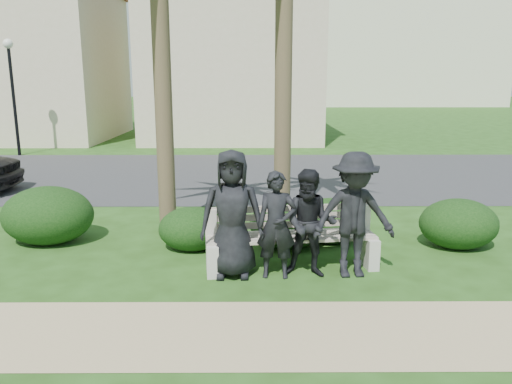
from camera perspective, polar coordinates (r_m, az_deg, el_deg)
ground at (r=7.55m, az=0.01°, el=-9.26°), size 160.00×160.00×0.00m
footpath at (r=5.92m, az=0.12°, el=-15.79°), size 30.00×1.60×0.01m
asphalt_street at (r=15.26m, az=-0.17°, el=2.05°), size 160.00×8.00×0.01m
stucco_bldg_left at (r=27.72m, az=-26.64°, el=13.14°), size 10.40×8.40×7.30m
stucco_bldg_right at (r=25.03m, az=-2.61°, el=14.62°), size 8.40×8.40×7.30m
street_lamp at (r=21.01m, az=-26.17°, el=11.77°), size 0.36×0.36×4.29m
park_bench at (r=7.65m, az=4.08°, el=-5.72°), size 2.65×0.89×0.91m
man_a at (r=7.20m, az=-2.76°, el=-2.52°), size 0.92×0.61×1.87m
man_b at (r=7.18m, az=2.37°, el=-3.81°), size 0.59×0.40×1.57m
man_c at (r=7.25m, az=6.23°, el=-3.62°), size 0.87×0.73×1.59m
man_d at (r=7.31m, az=11.15°, el=-2.61°), size 1.24×0.78×1.84m
hedge_a at (r=9.54m, az=-22.70°, el=-2.29°), size 1.59×1.31×1.03m
hedge_b at (r=8.55m, az=-7.30°, el=-4.04°), size 1.15×0.95×0.75m
hedge_d at (r=8.60m, az=3.57°, el=-3.52°), size 1.30×1.07×0.85m
hedge_e at (r=8.98m, az=8.72°, el=-3.08°), size 1.23×1.02×0.80m
hedge_f at (r=9.25m, az=22.15°, el=-3.22°), size 1.33×1.10×0.87m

